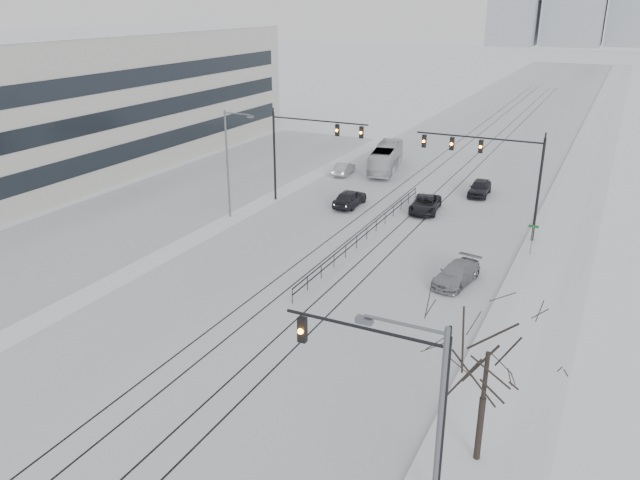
{
  "coord_description": "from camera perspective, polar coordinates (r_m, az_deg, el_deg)",
  "views": [
    {
      "loc": [
        16.39,
        -11.75,
        17.2
      ],
      "look_at": [
        0.45,
        20.89,
        3.2
      ],
      "focal_mm": 35.0,
      "sensor_mm": 36.0,
      "label": 1
    }
  ],
  "objects": [
    {
      "name": "sedan_nb_right",
      "position": [
        41.29,
        12.36,
        -3.05
      ],
      "size": [
        2.62,
        4.83,
        1.33
      ],
      "primitive_type": "imported",
      "rotation": [
        0.0,
        0.0,
        -0.17
      ],
      "color": "gray",
      "rests_on": "ground"
    },
    {
      "name": "box_truck",
      "position": [
        67.84,
        6.04,
        7.47
      ],
      "size": [
        4.15,
        10.11,
        2.74
      ],
      "primitive_type": "imported",
      "rotation": [
        0.0,
        0.0,
        3.33
      ],
      "color": "silver",
      "rests_on": "ground"
    },
    {
      "name": "sedan_nb_far",
      "position": [
        60.57,
        14.39,
        4.64
      ],
      "size": [
        1.95,
        4.44,
        1.49
      ],
      "primitive_type": "imported",
      "rotation": [
        0.0,
        0.0,
        0.05
      ],
      "color": "black",
      "rests_on": "ground"
    },
    {
      "name": "sedan_nb_front",
      "position": [
        54.82,
        9.59,
        3.23
      ],
      "size": [
        2.81,
        5.1,
        1.35
      ],
      "primitive_type": "imported",
      "rotation": [
        0.0,
        0.0,
        0.12
      ],
      "color": "black",
      "rests_on": "ground"
    },
    {
      "name": "sidewalk_east",
      "position": [
        73.82,
        23.17,
        5.96
      ],
      "size": [
        5.0,
        260.0,
        0.16
      ],
      "primitive_type": "cube",
      "color": "silver",
      "rests_on": "ground"
    },
    {
      "name": "median_fence",
      "position": [
        47.85,
        4.31,
        0.62
      ],
      "size": [
        0.06,
        24.0,
        1.0
      ],
      "color": "black",
      "rests_on": "ground"
    },
    {
      "name": "traffic_mast_ne",
      "position": [
        48.82,
        15.69,
        6.74
      ],
      "size": [
        9.6,
        0.37,
        8.0
      ],
      "color": "black",
      "rests_on": "ground"
    },
    {
      "name": "sedan_sb_inner",
      "position": [
        55.55,
        2.74,
        3.85
      ],
      "size": [
        1.86,
        4.53,
        1.54
      ],
      "primitive_type": "imported",
      "rotation": [
        0.0,
        0.0,
        3.15
      ],
      "color": "black",
      "rests_on": "ground"
    },
    {
      "name": "curb",
      "position": [
        73.96,
        21.28,
        6.24
      ],
      "size": [
        0.1,
        260.0,
        0.12
      ],
      "primitive_type": "cube",
      "color": "gray",
      "rests_on": "ground"
    },
    {
      "name": "parking_strip",
      "position": [
        61.68,
        -11.43,
        4.47
      ],
      "size": [
        14.0,
        60.0,
        0.03
      ],
      "primitive_type": "cube",
      "color": "silver",
      "rests_on": "ground"
    },
    {
      "name": "tram_rails",
      "position": [
        56.93,
        8.07,
        3.3
      ],
      "size": [
        5.3,
        180.0,
        0.01
      ],
      "color": "black",
      "rests_on": "ground"
    },
    {
      "name": "traffic_mast_near",
      "position": [
        22.49,
        7.23,
        -13.29
      ],
      "size": [
        6.1,
        0.37,
        7.0
      ],
      "color": "black",
      "rests_on": "ground"
    },
    {
      "name": "street_light_west",
      "position": [
        52.0,
        -8.22,
        7.53
      ],
      "size": [
        2.73,
        0.25,
        9.0
      ],
      "color": "#595B60",
      "rests_on": "ground"
    },
    {
      "name": "traffic_mast_nw",
      "position": [
        55.09,
        -1.51,
        8.89
      ],
      "size": [
        9.1,
        0.37,
        8.0
      ],
      "color": "black",
      "rests_on": "ground"
    },
    {
      "name": "sedan_sb_outer",
      "position": [
        65.99,
        2.21,
        6.53
      ],
      "size": [
        1.74,
        4.02,
        1.29
      ],
      "primitive_type": "imported",
      "rotation": [
        0.0,
        0.0,
        3.24
      ],
      "color": "#94969B",
      "rests_on": "ground"
    },
    {
      "name": "road",
      "position": [
        75.58,
        12.92,
        7.4
      ],
      "size": [
        22.0,
        260.0,
        0.02
      ],
      "primitive_type": "cube",
      "color": "silver",
      "rests_on": "ground"
    },
    {
      "name": "office_building",
      "position": [
        72.41,
        -23.52,
        11.33
      ],
      "size": [
        20.2,
        62.2,
        14.11
      ],
      "color": "#BAB9B0",
      "rests_on": "ground"
    },
    {
      "name": "bare_tree",
      "position": [
        24.54,
        15.01,
        -10.92
      ],
      "size": [
        4.4,
        4.4,
        6.1
      ],
      "color": "black",
      "rests_on": "ground"
    },
    {
      "name": "street_sign",
      "position": [
        46.67,
        18.84,
        0.38
      ],
      "size": [
        0.7,
        0.06,
        2.4
      ],
      "color": "#595B60",
      "rests_on": "ground"
    },
    {
      "name": "street_light_east",
      "position": [
        19.36,
        9.86,
        -17.55
      ],
      "size": [
        2.73,
        0.25,
        9.0
      ],
      "color": "#595B60",
      "rests_on": "ground"
    }
  ]
}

